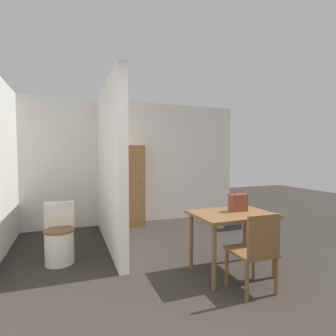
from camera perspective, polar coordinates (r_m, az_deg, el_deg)
The scene contains 8 objects.
wall_back at distance 5.50m, azimuth -9.01°, elevation 1.14°, with size 4.96×0.12×2.50m.
partition_wall at distance 4.21m, azimuth -12.71°, elevation 0.53°, with size 0.12×2.32×2.50m.
dining_table at distance 3.27m, azimuth 13.69°, elevation -11.13°, with size 0.92×0.67×0.73m.
wooden_chair at distance 2.94m, azimuth 18.48°, elevation -16.44°, with size 0.42×0.42×0.84m.
toilet at distance 3.87m, azimuth -22.55°, elevation -13.69°, with size 0.39×0.54×0.76m.
handbag at distance 3.33m, azimuth 15.02°, elevation -7.21°, with size 0.22×0.11×0.27m.
wooden_cabinet at distance 5.27m, azimuth -8.16°, elevation -3.84°, with size 0.50×0.41×1.60m.
space_heater at distance 5.23m, azimuth 13.92°, elevation -10.55°, with size 0.28×0.19×0.41m.
Camera 1 is at (-1.12, -1.46, 1.43)m, focal length 28.00 mm.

